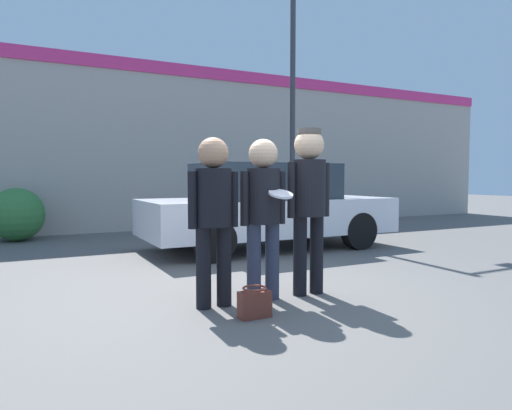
{
  "coord_description": "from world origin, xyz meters",
  "views": [
    {
      "loc": [
        -2.34,
        -4.35,
        1.3
      ],
      "look_at": [
        -0.09,
        0.02,
        1.0
      ],
      "focal_mm": 32.0,
      "sensor_mm": 36.0,
      "label": 1
    }
  ],
  "objects_px": {
    "street_lamp": "(301,62)",
    "person_middle_with_frisbee": "(263,204)",
    "handbag": "(255,303)",
    "person_right": "(309,193)",
    "shrub": "(17,215)",
    "person_left": "(214,206)",
    "parked_car_near": "(267,206)"
  },
  "relations": [
    {
      "from": "street_lamp",
      "to": "person_middle_with_frisbee",
      "type": "bearing_deg",
      "value": -126.49
    },
    {
      "from": "person_middle_with_frisbee",
      "to": "street_lamp",
      "type": "relative_size",
      "value": 0.26
    },
    {
      "from": "handbag",
      "to": "person_right",
      "type": "bearing_deg",
      "value": 27.97
    },
    {
      "from": "person_middle_with_frisbee",
      "to": "shrub",
      "type": "relative_size",
      "value": 1.57
    },
    {
      "from": "person_left",
      "to": "shrub",
      "type": "height_order",
      "value": "person_left"
    },
    {
      "from": "handbag",
      "to": "person_left",
      "type": "bearing_deg",
      "value": 112.17
    },
    {
      "from": "person_left",
      "to": "handbag",
      "type": "distance_m",
      "value": 1.03
    },
    {
      "from": "shrub",
      "to": "handbag",
      "type": "bearing_deg",
      "value": -73.53
    },
    {
      "from": "person_right",
      "to": "handbag",
      "type": "bearing_deg",
      "value": -152.03
    },
    {
      "from": "shrub",
      "to": "parked_car_near",
      "type": "bearing_deg",
      "value": -38.03
    },
    {
      "from": "person_right",
      "to": "street_lamp",
      "type": "distance_m",
      "value": 6.16
    },
    {
      "from": "parked_car_near",
      "to": "street_lamp",
      "type": "xyz_separation_m",
      "value": [
        1.72,
        1.59,
        3.13
      ]
    },
    {
      "from": "person_middle_with_frisbee",
      "to": "person_right",
      "type": "distance_m",
      "value": 0.57
    },
    {
      "from": "person_middle_with_frisbee",
      "to": "parked_car_near",
      "type": "bearing_deg",
      "value": 60.63
    },
    {
      "from": "person_middle_with_frisbee",
      "to": "person_left",
      "type": "bearing_deg",
      "value": -179.74
    },
    {
      "from": "person_middle_with_frisbee",
      "to": "handbag",
      "type": "bearing_deg",
      "value": -125.63
    },
    {
      "from": "person_middle_with_frisbee",
      "to": "street_lamp",
      "type": "xyz_separation_m",
      "value": [
        3.45,
        4.66,
        2.89
      ]
    },
    {
      "from": "person_left",
      "to": "shrub",
      "type": "xyz_separation_m",
      "value": [
        -1.8,
        6.27,
        -0.47
      ]
    },
    {
      "from": "person_middle_with_frisbee",
      "to": "street_lamp",
      "type": "height_order",
      "value": "street_lamp"
    },
    {
      "from": "person_left",
      "to": "parked_car_near",
      "type": "height_order",
      "value": "person_left"
    },
    {
      "from": "person_left",
      "to": "shrub",
      "type": "bearing_deg",
      "value": 106.0
    },
    {
      "from": "person_middle_with_frisbee",
      "to": "parked_car_near",
      "type": "height_order",
      "value": "person_middle_with_frisbee"
    },
    {
      "from": "person_middle_with_frisbee",
      "to": "person_right",
      "type": "xyz_separation_m",
      "value": [
        0.56,
        -0.01,
        0.11
      ]
    },
    {
      "from": "handbag",
      "to": "parked_car_near",
      "type": "bearing_deg",
      "value": 59.7
    },
    {
      "from": "parked_car_near",
      "to": "handbag",
      "type": "xyz_separation_m",
      "value": [
        -2.09,
        -3.57,
        -0.63
      ]
    },
    {
      "from": "parked_car_near",
      "to": "shrub",
      "type": "relative_size",
      "value": 4.17
    },
    {
      "from": "person_middle_with_frisbee",
      "to": "street_lamp",
      "type": "bearing_deg",
      "value": 53.51
    },
    {
      "from": "person_middle_with_frisbee",
      "to": "shrub",
      "type": "height_order",
      "value": "person_middle_with_frisbee"
    },
    {
      "from": "person_right",
      "to": "shrub",
      "type": "relative_size",
      "value": 1.69
    },
    {
      "from": "street_lamp",
      "to": "shrub",
      "type": "relative_size",
      "value": 5.94
    },
    {
      "from": "person_right",
      "to": "person_middle_with_frisbee",
      "type": "bearing_deg",
      "value": 178.73
    },
    {
      "from": "person_left",
      "to": "handbag",
      "type": "relative_size",
      "value": 5.64
    }
  ]
}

